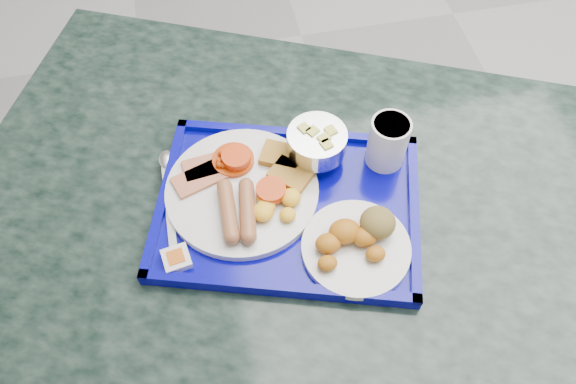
{
  "coord_description": "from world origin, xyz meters",
  "views": [
    {
      "loc": [
        -1.09,
        -1.11,
        1.58
      ],
      "look_at": [
        -0.99,
        -0.62,
        0.83
      ],
      "focal_mm": 35.0,
      "sensor_mm": 36.0,
      "label": 1
    }
  ],
  "objects_px": {
    "tray": "(288,207)",
    "bread_plate": "(358,241)",
    "table": "(313,272)",
    "fruit_bowl": "(317,142)",
    "juice_cup": "(388,141)",
    "main_plate": "(246,189)"
  },
  "relations": [
    {
      "from": "tray",
      "to": "bread_plate",
      "type": "bearing_deg",
      "value": -46.71
    },
    {
      "from": "table",
      "to": "tray",
      "type": "relative_size",
      "value": 2.91
    },
    {
      "from": "bread_plate",
      "to": "fruit_bowl",
      "type": "relative_size",
      "value": 1.7
    },
    {
      "from": "bread_plate",
      "to": "fruit_bowl",
      "type": "bearing_deg",
      "value": 97.49
    },
    {
      "from": "table",
      "to": "juice_cup",
      "type": "relative_size",
      "value": 15.63
    },
    {
      "from": "tray",
      "to": "main_plate",
      "type": "distance_m",
      "value": 0.08
    },
    {
      "from": "table",
      "to": "juice_cup",
      "type": "height_order",
      "value": "juice_cup"
    },
    {
      "from": "table",
      "to": "main_plate",
      "type": "height_order",
      "value": "main_plate"
    },
    {
      "from": "main_plate",
      "to": "fruit_bowl",
      "type": "relative_size",
      "value": 2.53
    },
    {
      "from": "table",
      "to": "tray",
      "type": "xyz_separation_m",
      "value": [
        -0.04,
        0.03,
        0.21
      ]
    },
    {
      "from": "bread_plate",
      "to": "fruit_bowl",
      "type": "xyz_separation_m",
      "value": [
        -0.02,
        0.18,
        0.03
      ]
    },
    {
      "from": "juice_cup",
      "to": "main_plate",
      "type": "bearing_deg",
      "value": -174.69
    },
    {
      "from": "table",
      "to": "tray",
      "type": "distance_m",
      "value": 0.22
    },
    {
      "from": "table",
      "to": "bread_plate",
      "type": "xyz_separation_m",
      "value": [
        0.05,
        -0.07,
        0.23
      ]
    },
    {
      "from": "tray",
      "to": "fruit_bowl",
      "type": "xyz_separation_m",
      "value": [
        0.07,
        0.09,
        0.05
      ]
    },
    {
      "from": "table",
      "to": "bread_plate",
      "type": "distance_m",
      "value": 0.25
    },
    {
      "from": "fruit_bowl",
      "to": "table",
      "type": "bearing_deg",
      "value": -102.02
    },
    {
      "from": "tray",
      "to": "juice_cup",
      "type": "distance_m",
      "value": 0.2
    },
    {
      "from": "fruit_bowl",
      "to": "juice_cup",
      "type": "distance_m",
      "value": 0.12
    },
    {
      "from": "bread_plate",
      "to": "fruit_bowl",
      "type": "height_order",
      "value": "fruit_bowl"
    },
    {
      "from": "table",
      "to": "fruit_bowl",
      "type": "relative_size",
      "value": 14.48
    },
    {
      "from": "tray",
      "to": "bread_plate",
      "type": "relative_size",
      "value": 2.93
    }
  ]
}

